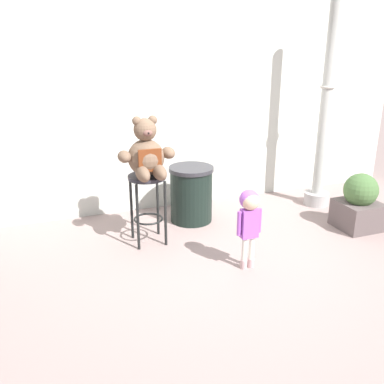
{
  "coord_description": "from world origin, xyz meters",
  "views": [
    {
      "loc": [
        -1.83,
        -3.58,
        2.21
      ],
      "look_at": [
        -0.34,
        0.45,
        0.69
      ],
      "focal_mm": 39.41,
      "sensor_mm": 36.0,
      "label": 1
    }
  ],
  "objects": [
    {
      "name": "planter_with_shrub",
      "position": [
        1.82,
        0.3,
        0.33
      ],
      "size": [
        0.49,
        0.49,
        0.71
      ],
      "color": "#5A4D4C",
      "rests_on": "ground_plane"
    },
    {
      "name": "building_wall",
      "position": [
        0.0,
        2.02,
        1.99
      ],
      "size": [
        7.03,
        0.3,
        3.97
      ],
      "primitive_type": "cube",
      "color": "silver",
      "rests_on": "ground_plane"
    },
    {
      "name": "child_walking",
      "position": [
        0.06,
        -0.12,
        0.62
      ],
      "size": [
        0.27,
        0.22,
        0.85
      ],
      "rotation": [
        0.0,
        0.0,
        -1.47
      ],
      "color": "#C39C9F",
      "rests_on": "ground_plane"
    },
    {
      "name": "lamppost",
      "position": [
        1.85,
        1.17,
        1.15
      ],
      "size": [
        0.35,
        0.35,
        2.89
      ],
      "color": "#A9A5A4",
      "rests_on": "ground_plane"
    },
    {
      "name": "bar_stool_with_teddy",
      "position": [
        -0.74,
        0.83,
        0.59
      ],
      "size": [
        0.43,
        0.43,
        0.82
      ],
      "color": "#29282F",
      "rests_on": "ground_plane"
    },
    {
      "name": "trash_bin",
      "position": [
        -0.06,
        1.25,
        0.37
      ],
      "size": [
        0.58,
        0.58,
        0.73
      ],
      "color": "black",
      "rests_on": "ground_plane"
    },
    {
      "name": "ground_plane",
      "position": [
        0.0,
        0.0,
        0.0
      ],
      "size": [
        24.0,
        24.0,
        0.0
      ],
      "primitive_type": "plane",
      "color": "gray"
    },
    {
      "name": "teddy_bear",
      "position": [
        -0.74,
        0.79,
        1.06
      ],
      "size": [
        0.64,
        0.57,
        0.67
      ],
      "color": "brown",
      "rests_on": "bar_stool_with_teddy"
    }
  ]
}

